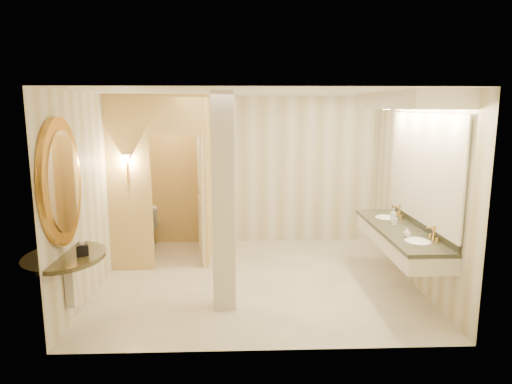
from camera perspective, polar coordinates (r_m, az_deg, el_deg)
floor at (r=6.86m, az=0.17°, el=-10.87°), size 4.50×4.50×0.00m
ceiling at (r=6.39m, az=0.19°, el=12.30°), size 4.50×4.50×0.00m
wall_back at (r=8.46m, az=-0.37°, el=2.70°), size 4.50×0.02×2.70m
wall_front at (r=4.54m, az=1.20°, el=-4.19°), size 4.50×0.02×2.70m
wall_left at (r=6.78m, az=-19.18°, el=0.15°), size 0.02×4.00×2.70m
wall_right at (r=6.95m, az=19.04°, el=0.40°), size 0.02×4.00×2.70m
toilet_closet at (r=7.49m, az=-8.66°, el=1.82°), size 1.50×1.55×2.70m
wall_sconce at (r=7.05m, az=-15.83°, el=3.86°), size 0.14×0.14×0.42m
vanity at (r=6.45m, az=18.21°, el=2.20°), size 0.75×2.48×2.09m
console_shelf at (r=5.47m, az=-23.02°, el=-2.48°), size 1.09×1.09×2.00m
pillar at (r=5.60m, az=-4.05°, el=-1.37°), size 0.28×0.28×2.70m
tissue_box at (r=5.49m, az=-20.90°, el=-6.77°), size 0.16×0.16×0.12m
toilet at (r=8.53m, az=-13.54°, el=-3.97°), size 0.54×0.85×0.82m
soap_bottle_a at (r=6.70m, az=16.89°, el=-3.39°), size 0.06×0.07×0.14m
soap_bottle_b at (r=6.14m, az=18.33°, el=-4.82°), size 0.10×0.10×0.12m
soap_bottle_c at (r=6.80m, az=16.78°, el=-2.84°), size 0.10×0.10×0.22m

